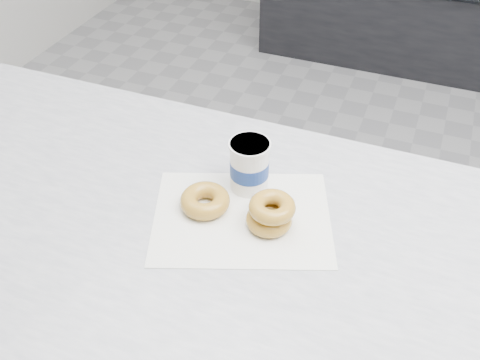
{
  "coord_description": "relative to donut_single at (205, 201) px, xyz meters",
  "views": [
    {
      "loc": [
        -0.16,
        -1.23,
        1.63
      ],
      "look_at": [
        -0.45,
        -0.5,
        0.96
      ],
      "focal_mm": 40.0,
      "sensor_mm": 36.0,
      "label": 1
    }
  ],
  "objects": [
    {
      "name": "ground",
      "position": [
        0.5,
        0.55,
        -0.92
      ],
      "size": [
        5.0,
        5.0,
        0.0
      ],
      "primitive_type": "plane",
      "color": "gray",
      "rests_on": "ground"
    },
    {
      "name": "donut_stack",
      "position": [
        0.13,
        0.0,
        0.01
      ],
      "size": [
        0.12,
        0.12,
        0.06
      ],
      "color": "gold",
      "rests_on": "wax_paper"
    },
    {
      "name": "coffee_cup",
      "position": [
        0.06,
        0.09,
        0.04
      ],
      "size": [
        0.09,
        0.09,
        0.11
      ],
      "rotation": [
        0.0,
        0.0,
        -0.16
      ],
      "color": "white",
      "rests_on": "counter"
    },
    {
      "name": "wax_paper",
      "position": [
        0.08,
        0.0,
        -0.02
      ],
      "size": [
        0.41,
        0.36,
        0.0
      ],
      "primitive_type": "cube",
      "rotation": [
        0.0,
        0.0,
        0.36
      ],
      "color": "silver",
      "rests_on": "counter"
    },
    {
      "name": "donut_single",
      "position": [
        0.0,
        0.0,
        0.0
      ],
      "size": [
        0.12,
        0.12,
        0.03
      ],
      "primitive_type": "torus",
      "rotation": [
        0.0,
        0.0,
        0.31
      ],
      "color": "gold",
      "rests_on": "wax_paper"
    }
  ]
}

